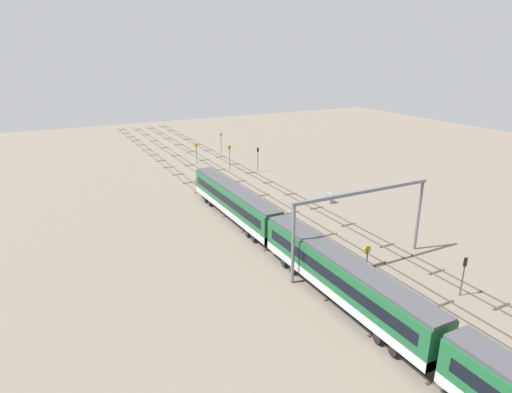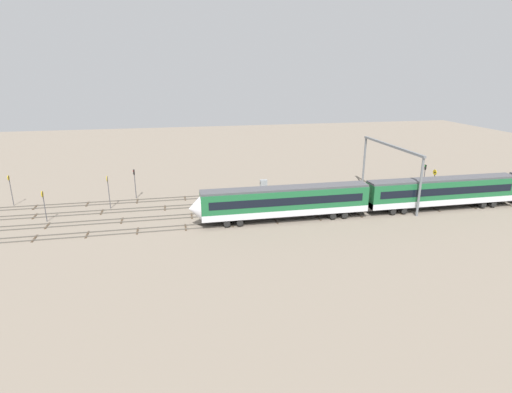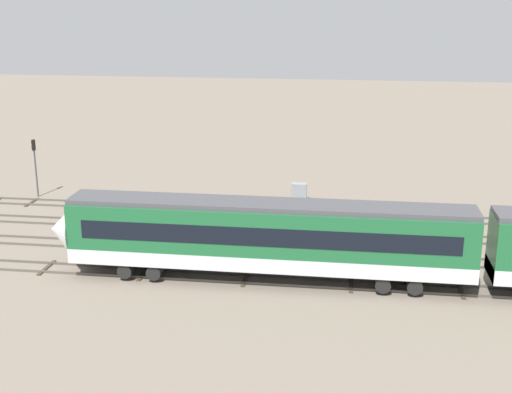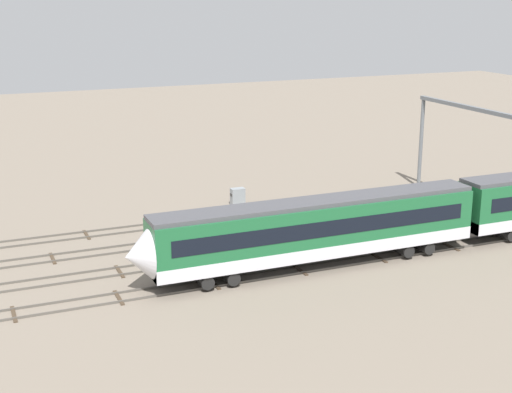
# 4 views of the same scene
# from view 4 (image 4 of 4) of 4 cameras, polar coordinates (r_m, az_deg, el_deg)

# --- Properties ---
(ground_plane) EXTENTS (194.41, 194.41, 0.00)m
(ground_plane) POSITION_cam_4_polar(r_m,az_deg,el_deg) (58.69, 3.29, -3.07)
(ground_plane) COLOR gray
(track_near_foreground) EXTENTS (178.41, 2.40, 0.16)m
(track_near_foreground) POSITION_cam_4_polar(r_m,az_deg,el_deg) (64.47, 0.68, -1.26)
(track_near_foreground) COLOR #59544C
(track_near_foreground) RESTS_ON ground
(track_second_near) EXTENTS (178.41, 2.40, 0.16)m
(track_second_near) POSITION_cam_4_polar(r_m,az_deg,el_deg) (60.58, 2.37, -2.39)
(track_second_near) COLOR #59544C
(track_second_near) RESTS_ON ground
(track_middle) EXTENTS (178.41, 2.40, 0.16)m
(track_middle) POSITION_cam_4_polar(r_m,az_deg,el_deg) (56.78, 4.28, -3.66)
(track_middle) COLOR #59544C
(track_middle) RESTS_ON ground
(track_with_train) EXTENTS (178.41, 2.40, 0.16)m
(track_with_train) POSITION_cam_4_polar(r_m,az_deg,el_deg) (53.08, 6.48, -5.12)
(track_with_train) COLOR #59544C
(track_with_train) RESTS_ON ground
(overhead_gantry) EXTENTS (0.40, 18.58, 9.07)m
(overhead_gantry) POSITION_cam_4_polar(r_m,az_deg,el_deg) (66.61, 17.23, 4.54)
(overhead_gantry) COLOR slate
(overhead_gantry) RESTS_ON ground
(relay_cabinet) EXTENTS (1.28, 0.72, 1.58)m
(relay_cabinet) POSITION_cam_4_polar(r_m,az_deg,el_deg) (66.81, -1.43, -0.01)
(relay_cabinet) COLOR gray
(relay_cabinet) RESTS_ON ground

